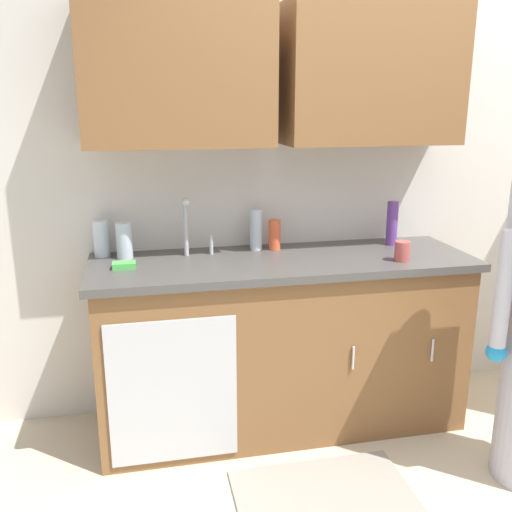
# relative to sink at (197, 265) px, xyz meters

# --- Properties ---
(ground_plane) EXTENTS (9.00, 9.00, 0.00)m
(ground_plane) POSITION_rel_sink_xyz_m (0.99, -0.71, -0.93)
(ground_plane) COLOR beige
(kitchen_wall_with_uppers) EXTENTS (4.80, 0.44, 2.70)m
(kitchen_wall_with_uppers) POSITION_rel_sink_xyz_m (0.85, 0.29, 0.55)
(kitchen_wall_with_uppers) COLOR beige
(kitchen_wall_with_uppers) RESTS_ON ground
(counter_cabinet) EXTENTS (1.90, 0.62, 0.90)m
(counter_cabinet) POSITION_rel_sink_xyz_m (0.44, -0.01, -0.48)
(counter_cabinet) COLOR brown
(counter_cabinet) RESTS_ON ground
(countertop) EXTENTS (1.96, 0.66, 0.04)m
(countertop) POSITION_rel_sink_xyz_m (0.44, -0.01, -0.01)
(countertop) COLOR #474442
(countertop) RESTS_ON counter_cabinet
(sink) EXTENTS (0.50, 0.36, 0.35)m
(sink) POSITION_rel_sink_xyz_m (0.00, 0.00, 0.00)
(sink) COLOR #B7BABF
(sink) RESTS_ON counter_cabinet
(floor_mat) EXTENTS (0.80, 0.50, 0.01)m
(floor_mat) POSITION_rel_sink_xyz_m (0.48, -0.66, -0.92)
(floor_mat) COLOR gray
(floor_mat) RESTS_ON ground
(bottle_dish_liquid) EXTENTS (0.08, 0.08, 0.19)m
(bottle_dish_liquid) POSITION_rel_sink_xyz_m (-0.47, 0.22, 0.11)
(bottle_dish_liquid) COLOR silver
(bottle_dish_liquid) RESTS_ON countertop
(bottle_water_short) EXTENTS (0.08, 0.08, 0.19)m
(bottle_water_short) POSITION_rel_sink_xyz_m (-0.35, 0.15, 0.11)
(bottle_water_short) COLOR silver
(bottle_water_short) RESTS_ON countertop
(bottle_cleaner_spray) EXTENTS (0.07, 0.07, 0.16)m
(bottle_cleaner_spray) POSITION_rel_sink_xyz_m (0.44, 0.17, 0.10)
(bottle_cleaner_spray) COLOR #E05933
(bottle_cleaner_spray) RESTS_ON countertop
(bottle_soap) EXTENTS (0.07, 0.07, 0.22)m
(bottle_soap) POSITION_rel_sink_xyz_m (0.34, 0.19, 0.13)
(bottle_soap) COLOR silver
(bottle_soap) RESTS_ON countertop
(bottle_water_tall) EXTENTS (0.06, 0.06, 0.24)m
(bottle_water_tall) POSITION_rel_sink_xyz_m (1.11, 0.14, 0.14)
(bottle_water_tall) COLOR #66388C
(bottle_water_tall) RESTS_ON countertop
(cup_by_sink) EXTENTS (0.08, 0.08, 0.10)m
(cup_by_sink) POSITION_rel_sink_xyz_m (1.01, -0.19, 0.06)
(cup_by_sink) COLOR #B24C47
(cup_by_sink) RESTS_ON countertop
(sponge) EXTENTS (0.11, 0.07, 0.03)m
(sponge) POSITION_rel_sink_xyz_m (-0.35, -0.03, 0.03)
(sponge) COLOR #4CBF4C
(sponge) RESTS_ON countertop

